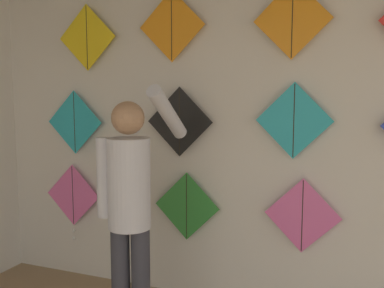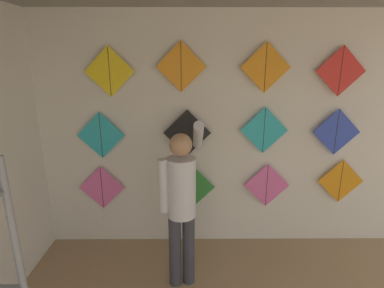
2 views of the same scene
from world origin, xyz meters
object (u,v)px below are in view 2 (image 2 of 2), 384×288
at_px(kite_3, 341,181).
at_px(kite_10, 266,67).
at_px(kite_5, 187,133).
at_px(kite_7, 336,132).
at_px(kite_1, 192,187).
at_px(shopkeeper, 181,198).
at_px(kite_4, 101,135).
at_px(kite_0, 102,190).
at_px(kite_6, 264,130).
at_px(kite_11, 341,71).
at_px(kite_2, 267,185).
at_px(kite_8, 109,72).
at_px(kite_9, 181,67).

height_order(kite_3, kite_10, kite_10).
xyz_separation_m(kite_5, kite_10, (0.86, 0.00, 0.74)).
height_order(kite_5, kite_7, kite_7).
height_order(kite_5, kite_10, kite_10).
bearing_deg(kite_1, kite_5, 180.00).
relative_size(shopkeeper, kite_4, 3.12).
bearing_deg(kite_0, kite_5, 0.04).
relative_size(shopkeeper, kite_3, 3.12).
height_order(kite_5, kite_6, kite_6).
bearing_deg(kite_7, kite_11, 180.00).
relative_size(kite_2, kite_8, 1.00).
xyz_separation_m(kite_3, kite_6, (-0.98, 0.00, 0.64)).
height_order(kite_3, kite_4, kite_4).
bearing_deg(kite_4, kite_6, 0.00).
height_order(kite_1, kite_10, kite_10).
distance_m(kite_5, kite_8, 1.10).
relative_size(kite_5, kite_7, 1.00).
distance_m(kite_4, kite_6, 1.89).
height_order(kite_3, kite_11, kite_11).
bearing_deg(kite_6, kite_10, 180.00).
bearing_deg(kite_9, kite_0, -179.96).
xyz_separation_m(shopkeeper, kite_2, (1.02, 0.71, -0.19)).
xyz_separation_m(shopkeeper, kite_9, (-0.01, 0.71, 1.22)).
xyz_separation_m(kite_4, kite_9, (0.94, 0.00, 0.77)).
bearing_deg(kite_1, kite_8, 180.00).
relative_size(kite_0, kite_7, 1.25).
bearing_deg(kite_4, kite_7, 0.00).
height_order(kite_2, kite_4, kite_4).
relative_size(kite_1, kite_2, 1.00).
relative_size(kite_2, kite_6, 1.00).
xyz_separation_m(kite_1, kite_10, (0.80, 0.00, 1.42)).
bearing_deg(kite_11, kite_5, 180.00).
bearing_deg(shopkeeper, kite_1, 70.08).
distance_m(kite_3, kite_6, 1.17).
bearing_deg(kite_8, kite_10, 0.00).
relative_size(kite_8, kite_9, 1.00).
xyz_separation_m(kite_6, kite_11, (0.80, 0.00, 0.67)).
height_order(kite_2, kite_7, kite_7).
distance_m(kite_5, kite_9, 0.75).
height_order(kite_1, kite_9, kite_9).
height_order(shopkeeper, kite_7, kite_7).
height_order(kite_9, kite_11, kite_9).
bearing_deg(kite_4, kite_10, 0.00).
height_order(kite_4, kite_6, kite_6).
bearing_deg(kite_6, kite_0, -179.98).
relative_size(kite_4, kite_9, 1.00).
bearing_deg(kite_6, kite_1, 180.00).
xyz_separation_m(kite_5, kite_11, (1.69, 0.00, 0.70)).
xyz_separation_m(shopkeeper, kite_5, (0.05, 0.71, 0.47)).
xyz_separation_m(kite_5, kite_6, (0.89, 0.00, 0.03)).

